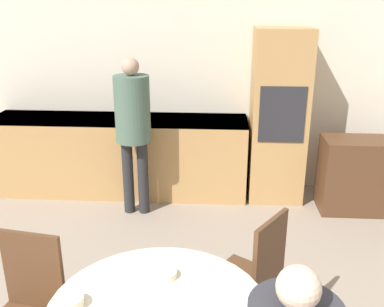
{
  "coord_description": "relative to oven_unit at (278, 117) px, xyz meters",
  "views": [
    {
      "loc": [
        0.16,
        -0.36,
        2.18
      ],
      "look_at": [
        -0.04,
        2.71,
        1.08
      ],
      "focal_mm": 40.0,
      "sensor_mm": 36.0,
      "label": 1
    }
  ],
  "objects": [
    {
      "name": "chair_far_left",
      "position": [
        -1.74,
        -2.73,
        -0.44
      ],
      "size": [
        0.46,
        0.46,
        0.94
      ],
      "rotation": [
        0.0,
        0.0,
        6.12
      ],
      "color": "#51331E",
      "rests_on": "ground_plane"
    },
    {
      "name": "sideboard",
      "position": [
        1.0,
        -0.32,
        -0.56
      ],
      "size": [
        1.08,
        0.45,
        0.81
      ],
      "color": "#51331E",
      "rests_on": "ground_plane"
    },
    {
      "name": "person_standing",
      "position": [
        -1.54,
        -0.53,
        0.07
      ],
      "size": [
        0.36,
        0.36,
        1.67
      ],
      "color": "#262628",
      "rests_on": "ground_plane"
    },
    {
      "name": "kitchen_counter",
      "position": [
        -1.82,
        -0.01,
        -0.49
      ],
      "size": [
        2.96,
        0.6,
        0.92
      ],
      "color": "tan",
      "rests_on": "ground_plane"
    },
    {
      "name": "bowl_centre",
      "position": [
        -0.94,
        -2.7,
        -0.21
      ],
      "size": [
        0.13,
        0.13,
        0.04
      ],
      "color": "beige",
      "rests_on": "dining_table"
    },
    {
      "name": "bowl_far",
      "position": [
        -1.38,
        -2.97,
        -0.21
      ],
      "size": [
        0.13,
        0.13,
        0.05
      ],
      "color": "beige",
      "rests_on": "dining_table"
    },
    {
      "name": "oven_unit",
      "position": [
        0.0,
        0.0,
        0.0
      ],
      "size": [
        0.6,
        0.59,
        1.92
      ],
      "color": "tan",
      "rests_on": "ground_plane"
    },
    {
      "name": "chair_far_right",
      "position": [
        -0.4,
        -2.33,
        -0.44
      ],
      "size": [
        0.56,
        0.56,
        0.94
      ],
      "rotation": [
        0.0,
        0.0,
        4.11
      ],
      "color": "#51331E",
      "rests_on": "ground_plane"
    },
    {
      "name": "wall_back",
      "position": [
        -0.83,
        0.34,
        0.34
      ],
      "size": [
        6.64,
        0.05,
        2.6
      ],
      "color": "silver",
      "rests_on": "ground_plane"
    }
  ]
}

